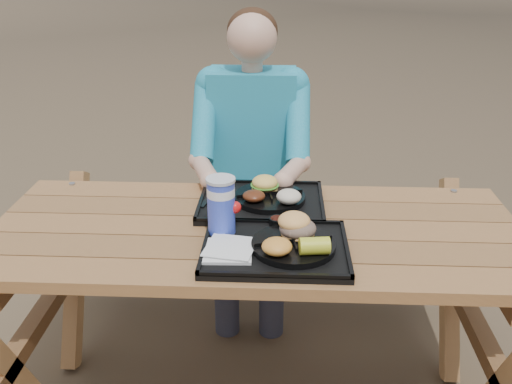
{
  "coord_description": "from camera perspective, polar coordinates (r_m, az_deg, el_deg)",
  "views": [
    {
      "loc": [
        0.08,
        -1.72,
        1.64
      ],
      "look_at": [
        0.0,
        0.0,
        0.88
      ],
      "focal_mm": 40.0,
      "sensor_mm": 36.0,
      "label": 1
    }
  ],
  "objects": [
    {
      "name": "sandwich",
      "position": [
        1.78,
        4.23,
        -2.7
      ],
      "size": [
        0.11,
        0.11,
        0.11
      ],
      "primitive_type": null,
      "color": "#F3A855",
      "rests_on": "plate_near"
    },
    {
      "name": "mac_cheese",
      "position": [
        1.69,
        2.11,
        -5.46
      ],
      "size": [
        0.09,
        0.09,
        0.05
      ],
      "primitive_type": "ellipsoid",
      "color": "gold",
      "rests_on": "plate_near"
    },
    {
      "name": "cutlery_far",
      "position": [
        2.1,
        -4.24,
        -0.61
      ],
      "size": [
        0.03,
        0.15,
        0.01
      ],
      "primitive_type": "cube",
      "rotation": [
        0.0,
        0.0,
        -0.06
      ],
      "color": "black",
      "rests_on": "tray_far"
    },
    {
      "name": "soda_cup",
      "position": [
        1.82,
        -3.5,
        -1.51
      ],
      "size": [
        0.09,
        0.09,
        0.18
      ],
      "primitive_type": "cylinder",
      "color": "#1830B9",
      "rests_on": "tray_near"
    },
    {
      "name": "diner",
      "position": [
        2.63,
        -0.36,
        1.52
      ],
      "size": [
        0.48,
        0.84,
        1.28
      ],
      "primitive_type": null,
      "color": "teal",
      "rests_on": "ground"
    },
    {
      "name": "condiment_mustard",
      "position": [
        1.87,
        3.94,
        -3.36
      ],
      "size": [
        0.05,
        0.05,
        0.03
      ],
      "primitive_type": "cylinder",
      "color": "yellow",
      "rests_on": "tray_near"
    },
    {
      "name": "condiment_bbq",
      "position": [
        1.88,
        2.15,
        -3.06
      ],
      "size": [
        0.06,
        0.06,
        0.03
      ],
      "primitive_type": "cylinder",
      "color": "black",
      "rests_on": "tray_near"
    },
    {
      "name": "plate_far",
      "position": [
        2.08,
        1.37,
        -0.54
      ],
      "size": [
        0.26,
        0.26,
        0.02
      ],
      "primitive_type": "cylinder",
      "color": "black",
      "rests_on": "tray_far"
    },
    {
      "name": "burger",
      "position": [
        2.1,
        0.89,
        1.27
      ],
      "size": [
        0.1,
        0.1,
        0.09
      ],
      "primitive_type": null,
      "color": "#F3C255",
      "rests_on": "plate_far"
    },
    {
      "name": "picnic_table",
      "position": [
        2.13,
        0.0,
        -12.53
      ],
      "size": [
        1.8,
        1.49,
        0.75
      ],
      "primitive_type": null,
      "color": "#999999",
      "rests_on": "ground"
    },
    {
      "name": "napkin_stack",
      "position": [
        1.74,
        -2.93,
        -5.8
      ],
      "size": [
        0.16,
        0.16,
        0.02
      ],
      "primitive_type": "cube",
      "rotation": [
        0.0,
        0.0,
        0.03
      ],
      "color": "silver",
      "rests_on": "tray_near"
    },
    {
      "name": "plate_near",
      "position": [
        1.76,
        3.75,
        -5.34
      ],
      "size": [
        0.26,
        0.26,
        0.02
      ],
      "primitive_type": "cylinder",
      "color": "black",
      "rests_on": "tray_near"
    },
    {
      "name": "corn_cob",
      "position": [
        1.69,
        5.87,
        -5.38
      ],
      "size": [
        0.1,
        0.1,
        0.05
      ],
      "primitive_type": null,
      "rotation": [
        0.0,
        0.0,
        0.13
      ],
      "color": "#CDD12C",
      "rests_on": "plate_near"
    },
    {
      "name": "tray_near",
      "position": [
        1.78,
        1.95,
        -5.79
      ],
      "size": [
        0.45,
        0.35,
        0.02
      ],
      "primitive_type": "cube",
      "color": "black",
      "rests_on": "picnic_table"
    },
    {
      "name": "tray_far",
      "position": [
        2.08,
        0.54,
        -1.14
      ],
      "size": [
        0.45,
        0.35,
        0.02
      ],
      "primitive_type": "cube",
      "color": "black",
      "rests_on": "picnic_table"
    },
    {
      "name": "baked_beans",
      "position": [
        2.02,
        -0.21,
        -0.39
      ],
      "size": [
        0.08,
        0.08,
        0.04
      ],
      "primitive_type": "ellipsoid",
      "color": "#572511",
      "rests_on": "plate_far"
    },
    {
      "name": "potato_salad",
      "position": [
        2.01,
        3.31,
        -0.45
      ],
      "size": [
        0.09,
        0.09,
        0.05
      ],
      "primitive_type": "ellipsoid",
      "color": "beige",
      "rests_on": "plate_far"
    }
  ]
}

